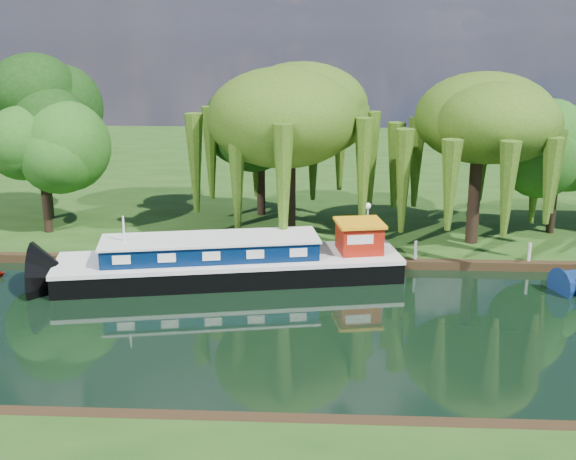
{
  "coord_description": "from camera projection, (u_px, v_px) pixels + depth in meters",
  "views": [
    {
      "loc": [
        -1.91,
        -28.7,
        12.54
      ],
      "look_at": [
        -3.7,
        5.46,
        2.8
      ],
      "focal_mm": 45.0,
      "sensor_mm": 36.0,
      "label": 1
    }
  ],
  "objects": [
    {
      "name": "willow_right",
      "position": [
        479.0,
        132.0,
        39.97
      ],
      "size": [
        7.15,
        7.15,
        8.71
      ],
      "color": "black",
      "rests_on": "far_bank"
    },
    {
      "name": "tree_far_right",
      "position": [
        558.0,
        155.0,
        42.38
      ],
      "size": [
        4.19,
        4.19,
        6.85
      ],
      "color": "black",
      "rests_on": "far_bank"
    },
    {
      "name": "willow_left",
      "position": [
        290.0,
        117.0,
        41.97
      ],
      "size": [
        7.97,
        7.97,
        9.55
      ],
      "color": "black",
      "rests_on": "far_bank"
    },
    {
      "name": "ground",
      "position": [
        367.0,
        329.0,
        30.91
      ],
      "size": [
        120.0,
        120.0,
        0.0
      ],
      "primitive_type": "plane",
      "color": "black"
    },
    {
      "name": "tree_far_left",
      "position": [
        41.0,
        147.0,
        42.45
      ],
      "size": [
        4.67,
        4.67,
        7.53
      ],
      "color": "black",
      "rests_on": "far_bank"
    },
    {
      "name": "dutch_barge",
      "position": [
        233.0,
        262.0,
        36.74
      ],
      "size": [
        17.81,
        7.1,
        3.67
      ],
      "rotation": [
        0.0,
        0.0,
        0.19
      ],
      "color": "black",
      "rests_on": "ground"
    },
    {
      "name": "mooring_posts",
      "position": [
        350.0,
        249.0,
        38.74
      ],
      "size": [
        19.16,
        0.16,
        1.0
      ],
      "color": "silver",
      "rests_on": "far_bank"
    },
    {
      "name": "tree_far_mid",
      "position": [
        261.0,
        134.0,
        46.33
      ],
      "size": [
        4.74,
        4.74,
        7.76
      ],
      "color": "black",
      "rests_on": "far_bank"
    },
    {
      "name": "far_bank",
      "position": [
        347.0,
        170.0,
        63.5
      ],
      "size": [
        120.0,
        52.0,
        0.45
      ],
      "primitive_type": "cube",
      "color": "#1C3F11",
      "rests_on": "ground"
    },
    {
      "name": "lamppost",
      "position": [
        368.0,
        213.0,
        40.3
      ],
      "size": [
        0.36,
        0.36,
        2.56
      ],
      "color": "silver",
      "rests_on": "far_bank"
    },
    {
      "name": "tree_far_back",
      "position": [
        40.0,
        117.0,
        45.05
      ],
      "size": [
        5.6,
        5.6,
        9.42
      ],
      "color": "black",
      "rests_on": "far_bank"
    }
  ]
}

